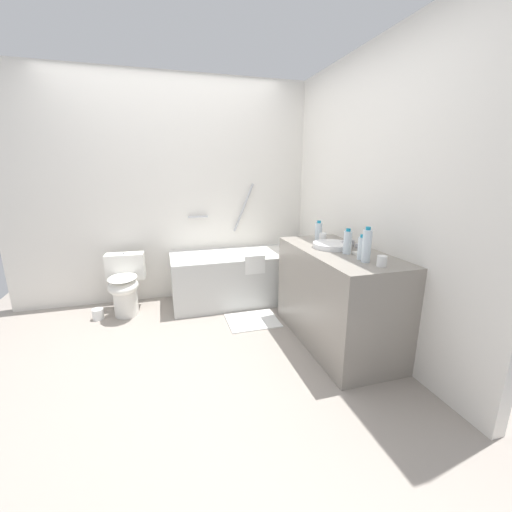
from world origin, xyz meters
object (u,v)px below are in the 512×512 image
(toilet, at_px, (125,284))
(water_bottle_0, at_px, (319,231))
(soap_dish, at_px, (359,253))
(drinking_glass_0, at_px, (382,261))
(sink_faucet, at_px, (352,243))
(water_bottle_2, at_px, (361,248))
(bathtub, at_px, (241,275))
(water_bottle_3, at_px, (367,246))
(water_bottle_1, at_px, (347,242))
(toilet_paper_roll, at_px, (98,314))
(bath_mat, at_px, (253,321))
(sink_basin, at_px, (332,245))
(drinking_glass_1, at_px, (323,238))

(toilet, height_order, water_bottle_0, water_bottle_0)
(soap_dish, bearing_deg, drinking_glass_0, -97.39)
(sink_faucet, bearing_deg, water_bottle_2, -113.47)
(soap_dish, bearing_deg, bathtub, 116.24)
(bathtub, xyz_separation_m, water_bottle_0, (0.60, -0.73, 0.62))
(bathtub, xyz_separation_m, water_bottle_3, (0.57, -1.54, 0.66))
(water_bottle_1, distance_m, soap_dish, 0.13)
(toilet, xyz_separation_m, soap_dish, (1.93, -1.31, 0.52))
(water_bottle_0, bearing_deg, toilet_paper_roll, 163.63)
(bathtub, bearing_deg, toilet_paper_roll, -176.20)
(toilet, relative_size, soap_dish, 7.10)
(sink_faucet, relative_size, bath_mat, 0.30)
(water_bottle_3, distance_m, bath_mat, 1.48)
(water_bottle_3, xyz_separation_m, soap_dish, (0.09, 0.21, -0.11))
(water_bottle_0, relative_size, water_bottle_2, 0.99)
(water_bottle_0, relative_size, water_bottle_1, 0.91)
(toilet, relative_size, sink_basin, 1.91)
(water_bottle_0, bearing_deg, drinking_glass_0, -89.16)
(sink_faucet, height_order, drinking_glass_0, drinking_glass_0)
(toilet, height_order, drinking_glass_1, drinking_glass_1)
(water_bottle_0, relative_size, soap_dish, 2.08)
(water_bottle_0, bearing_deg, toilet, 159.23)
(bathtub, distance_m, toilet, 1.27)
(toilet, distance_m, water_bottle_2, 2.42)
(sink_basin, bearing_deg, drinking_glass_1, 83.30)
(water_bottle_2, bearing_deg, bathtub, 111.72)
(sink_basin, relative_size, water_bottle_3, 1.28)
(soap_dish, height_order, toilet_paper_roll, soap_dish)
(toilet, xyz_separation_m, water_bottle_3, (1.84, -1.52, 0.63))
(soap_dish, bearing_deg, drinking_glass_1, 97.54)
(sink_faucet, relative_size, water_bottle_3, 0.58)
(sink_faucet, distance_m, water_bottle_1, 0.29)
(bathtub, height_order, toilet, bathtub)
(water_bottle_2, relative_size, drinking_glass_1, 2.19)
(sink_faucet, xyz_separation_m, water_bottle_2, (-0.17, -0.40, 0.06))
(bath_mat, bearing_deg, water_bottle_0, -12.85)
(water_bottle_2, bearing_deg, sink_faucet, 66.53)
(soap_dish, bearing_deg, toilet, 145.83)
(sink_faucet, bearing_deg, drinking_glass_0, -103.37)
(sink_basin, distance_m, toilet_paper_roll, 2.46)
(sink_basin, relative_size, bath_mat, 0.66)
(water_bottle_1, bearing_deg, drinking_glass_1, 87.91)
(sink_basin, relative_size, drinking_glass_0, 4.40)
(sink_faucet, distance_m, drinking_glass_0, 0.62)
(bathtub, xyz_separation_m, sink_faucet, (0.76, -1.06, 0.57))
(soap_dish, bearing_deg, sink_basin, 108.73)
(water_bottle_1, bearing_deg, bathtub, 114.17)
(sink_basin, relative_size, toilet_paper_roll, 2.97)
(bathtub, xyz_separation_m, soap_dish, (0.66, -1.33, 0.55))
(bathtub, relative_size, sink_basin, 4.73)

